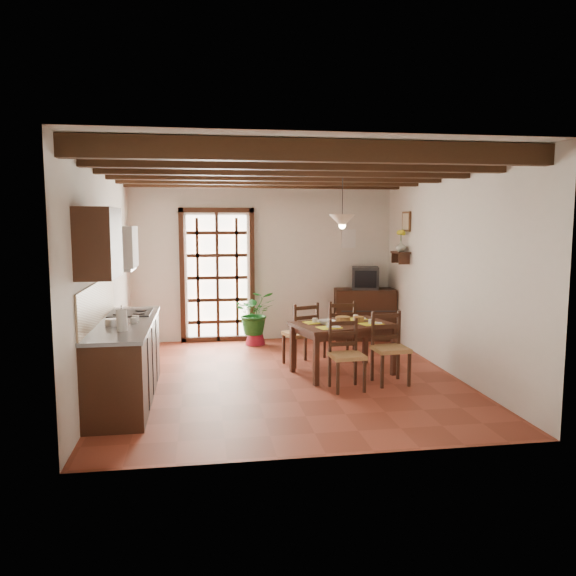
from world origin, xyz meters
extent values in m
plane|color=brown|center=(0.00, 0.00, 0.00)|extent=(5.00, 5.00, 0.00)
cube|color=silver|center=(0.00, 2.50, 1.40)|extent=(4.50, 0.02, 2.80)
cube|color=silver|center=(0.00, -2.50, 1.40)|extent=(4.50, 0.02, 2.80)
cube|color=silver|center=(-2.25, 0.00, 1.40)|extent=(0.02, 5.00, 2.80)
cube|color=silver|center=(2.25, 0.00, 1.40)|extent=(0.02, 5.00, 2.80)
cube|color=white|center=(0.00, 0.00, 2.80)|extent=(4.50, 5.00, 0.02)
cube|color=black|center=(0.00, -2.10, 2.69)|extent=(4.50, 0.14, 0.20)
cube|color=black|center=(0.00, -1.26, 2.69)|extent=(4.50, 0.14, 0.20)
cube|color=black|center=(0.00, -0.42, 2.69)|extent=(4.50, 0.14, 0.20)
cube|color=black|center=(0.00, 0.42, 2.69)|extent=(4.50, 0.14, 0.20)
cube|color=black|center=(0.00, 1.26, 2.69)|extent=(4.50, 0.14, 0.20)
cube|color=black|center=(0.00, 2.10, 2.69)|extent=(4.50, 0.14, 0.20)
cube|color=white|center=(-0.80, 2.49, 1.10)|extent=(1.01, 0.02, 2.11)
cube|color=black|center=(-0.80, 2.44, 2.24)|extent=(1.26, 0.10, 0.08)
cube|color=black|center=(-1.39, 2.44, 1.10)|extent=(0.08, 0.10, 2.28)
cube|color=black|center=(-0.21, 2.44, 1.10)|extent=(0.08, 0.10, 2.28)
cube|color=black|center=(-0.80, 2.42, 1.10)|extent=(1.01, 0.03, 2.02)
cube|color=black|center=(-1.95, -0.60, 0.44)|extent=(0.60, 2.20, 0.88)
cube|color=slate|center=(-1.95, -0.60, 0.90)|extent=(0.64, 2.25, 0.04)
cube|color=tan|center=(-2.23, -0.60, 1.13)|extent=(0.02, 2.20, 0.50)
cube|color=black|center=(-2.08, -1.30, 1.85)|extent=(0.35, 0.80, 0.70)
cube|color=white|center=(-2.05, -0.05, 1.75)|extent=(0.38, 0.60, 0.50)
cube|color=silver|center=(-2.05, -0.05, 1.48)|extent=(0.32, 0.55, 0.04)
cube|color=black|center=(-1.95, -0.05, 0.93)|extent=(0.50, 0.55, 0.02)
cylinder|color=white|center=(-1.90, -1.15, 1.03)|extent=(0.11, 0.11, 0.24)
cylinder|color=silver|center=(-2.05, -0.85, 0.95)|extent=(0.14, 0.14, 0.10)
cube|color=#3B1E13|center=(0.80, 0.11, 0.67)|extent=(1.45, 1.13, 0.05)
cube|color=#3B1E13|center=(0.80, 0.11, 0.60)|extent=(1.30, 1.02, 0.09)
cube|color=#3B1E13|center=(1.27, 0.61, 0.32)|extent=(0.08, 0.08, 0.65)
cube|color=#3B1E13|center=(0.15, 0.30, 0.32)|extent=(0.08, 0.08, 0.65)
cube|color=#3B1E13|center=(1.46, -0.08, 0.32)|extent=(0.08, 0.08, 0.65)
cube|color=#3B1E13|center=(0.34, -0.39, 0.32)|extent=(0.08, 0.08, 0.65)
cube|color=#A57846|center=(0.67, -0.61, 0.42)|extent=(0.42, 0.41, 0.05)
cube|color=black|center=(0.66, -0.45, 0.64)|extent=(0.40, 0.07, 0.43)
cube|color=black|center=(0.67, -0.61, 0.21)|extent=(0.40, 0.39, 0.42)
cube|color=#A57846|center=(1.29, -0.44, 0.45)|extent=(0.45, 0.43, 0.05)
cube|color=black|center=(1.28, -0.28, 0.68)|extent=(0.42, 0.06, 0.46)
cube|color=black|center=(1.29, -0.44, 0.22)|extent=(0.42, 0.41, 0.45)
cube|color=#A57846|center=(0.32, 0.67, 0.45)|extent=(0.53, 0.52, 0.05)
cube|color=black|center=(0.38, 0.51, 0.68)|extent=(0.41, 0.17, 0.46)
cube|color=black|center=(0.32, 0.67, 0.23)|extent=(0.50, 0.49, 0.45)
cube|color=#A57846|center=(0.93, 0.84, 0.45)|extent=(0.43, 0.41, 0.05)
cube|color=black|center=(0.94, 0.67, 0.68)|extent=(0.42, 0.04, 0.46)
cube|color=black|center=(0.93, 0.84, 0.22)|extent=(0.41, 0.39, 0.45)
cube|color=yellow|center=(0.49, -0.09, 0.63)|extent=(0.29, 0.22, 0.01)
cube|color=yellow|center=(1.12, -0.09, 0.63)|extent=(0.29, 0.22, 0.01)
cube|color=yellow|center=(0.49, 0.31, 0.63)|extent=(0.29, 0.22, 0.01)
cube|color=yellow|center=(1.12, 0.31, 0.63)|extent=(0.29, 0.22, 0.01)
cylinder|color=olive|center=(0.80, 0.11, 0.68)|extent=(0.20, 0.20, 0.08)
imported|color=white|center=(0.57, 0.09, 0.72)|extent=(0.29, 0.29, 0.05)
cube|color=black|center=(1.74, 2.23, 0.44)|extent=(1.10, 0.61, 0.89)
cube|color=black|center=(1.74, 2.23, 1.08)|extent=(0.54, 0.51, 0.39)
cube|color=black|center=(1.74, 2.02, 1.08)|extent=(0.36, 0.11, 0.29)
cube|color=white|center=(1.50, 2.48, 1.75)|extent=(0.25, 0.03, 0.32)
cone|color=maroon|center=(-0.20, 2.05, 0.11)|extent=(0.33, 0.33, 0.20)
imported|color=#144C19|center=(-0.20, 2.05, 0.57)|extent=(1.74, 1.50, 1.90)
cube|color=black|center=(2.14, 1.60, 1.55)|extent=(0.20, 0.42, 0.03)
cube|color=black|center=(2.14, 1.43, 1.46)|extent=(0.18, 0.03, 0.18)
cube|color=black|center=(2.14, 1.77, 1.46)|extent=(0.18, 0.03, 0.18)
imported|color=#B2BFB2|center=(2.14, 1.60, 1.65)|extent=(0.15, 0.15, 0.15)
sphere|color=yellow|center=(2.14, 1.60, 1.86)|extent=(0.14, 0.14, 0.14)
cylinder|color=#144C19|center=(2.14, 1.60, 1.71)|extent=(0.01, 0.01, 0.28)
cube|color=brown|center=(2.23, 1.60, 2.05)|extent=(0.03, 0.32, 0.32)
cube|color=#C3B292|center=(2.21, 1.60, 2.05)|extent=(0.01, 0.26, 0.26)
cylinder|color=black|center=(0.80, 0.21, 2.45)|extent=(0.01, 0.01, 0.70)
cone|color=beige|center=(0.80, 0.21, 2.08)|extent=(0.36, 0.36, 0.14)
sphere|color=#FFD88C|center=(0.80, 0.21, 2.00)|extent=(0.09, 0.09, 0.09)
camera|label=1|loc=(-1.07, -7.12, 2.07)|focal=35.00mm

